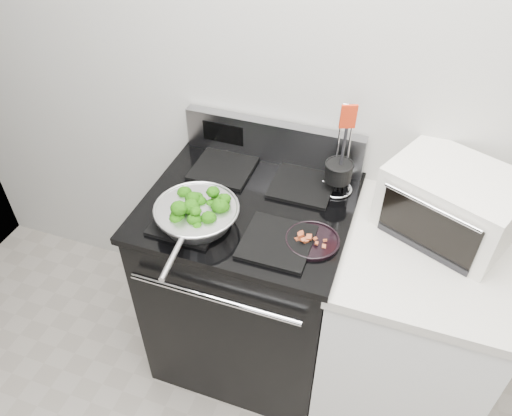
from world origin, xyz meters
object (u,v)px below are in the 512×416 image
at_px(skillet, 197,214).
at_px(toaster_oven, 451,202).
at_px(bacon_plate, 313,238).
at_px(utensil_holder, 338,176).
at_px(gas_range, 249,281).

distance_m(skillet, toaster_oven, 0.91).
relative_size(skillet, bacon_plate, 2.55).
bearing_deg(utensil_holder, bacon_plate, -114.12).
bearing_deg(bacon_plate, gas_range, 156.17).
bearing_deg(toaster_oven, skillet, -135.80).
distance_m(bacon_plate, utensil_holder, 0.32).
bearing_deg(utensil_holder, skillet, -161.04).
height_order(gas_range, bacon_plate, gas_range).
distance_m(skillet, bacon_plate, 0.42).
height_order(skillet, bacon_plate, skillet).
bearing_deg(skillet, bacon_plate, 1.17).
distance_m(gas_range, toaster_oven, 0.92).
bearing_deg(skillet, toaster_oven, 14.23).
xyz_separation_m(bacon_plate, utensil_holder, (0.02, 0.31, 0.05)).
xyz_separation_m(gas_range, skillet, (-0.13, -0.18, 0.51)).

